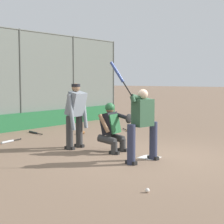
# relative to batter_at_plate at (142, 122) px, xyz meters

# --- Properties ---
(ground_plane) EXTENTS (160.00, 160.00, 0.00)m
(ground_plane) POSITION_rel_batter_at_plate_xyz_m (-0.49, -0.11, -0.90)
(ground_plane) COLOR #7A604C
(home_plate_marker) EXTENTS (0.43, 0.43, 0.01)m
(home_plate_marker) POSITION_rel_batter_at_plate_xyz_m (-0.49, -0.11, -0.89)
(home_plate_marker) COLOR white
(home_plate_marker) RESTS_ON ground_plane
(batter_at_plate) EXTENTS (0.97, 0.79, 2.25)m
(batter_at_plate) POSITION_rel_batter_at_plate_xyz_m (0.00, 0.00, 0.00)
(batter_at_plate) COLOR #2D334C
(batter_at_plate) RESTS_ON ground_plane
(catcher_behind_plate) EXTENTS (0.69, 0.80, 1.27)m
(catcher_behind_plate) POSITION_rel_batter_at_plate_xyz_m (-0.51, -1.22, -0.24)
(catcher_behind_plate) COLOR #333333
(catcher_behind_plate) RESTS_ON ground_plane
(umpire_home) EXTENTS (0.71, 0.45, 1.75)m
(umpire_home) POSITION_rel_batter_at_plate_xyz_m (-0.33, -2.31, 0.04)
(umpire_home) COLOR #333333
(umpire_home) RESTS_ON ground_plane
(spare_bat_near_backstop) EXTENTS (0.85, 0.20, 0.07)m
(spare_bat_near_backstop) POSITION_rel_batter_at_plate_xyz_m (0.16, -4.53, -0.87)
(spare_bat_near_backstop) COLOR black
(spare_bat_near_backstop) RESTS_ON ground_plane
(spare_bat_third_base_side) EXTENTS (0.56, 0.77, 0.07)m
(spare_bat_third_base_side) POSITION_rel_batter_at_plate_xyz_m (-3.88, -3.01, -0.87)
(spare_bat_third_base_side) COLOR black
(spare_bat_third_base_side) RESTS_ON ground_plane
(spare_bat_first_base_side) EXTENTS (0.24, 0.87, 0.07)m
(spare_bat_first_base_side) POSITION_rel_batter_at_plate_xyz_m (-1.53, -5.35, -0.87)
(spare_bat_first_base_side) COLOR black
(spare_bat_first_base_side) RESTS_ON ground_plane
(fielding_glove_on_dirt) EXTENTS (0.32, 0.24, 0.12)m
(fielding_glove_on_dirt) POSITION_rel_batter_at_plate_xyz_m (-2.38, -3.94, -0.84)
(fielding_glove_on_dirt) COLOR brown
(fielding_glove_on_dirt) RESTS_ON ground_plane
(baseball_loose) EXTENTS (0.07, 0.07, 0.07)m
(baseball_loose) POSITION_rel_batter_at_plate_xyz_m (1.89, 1.30, -0.86)
(baseball_loose) COLOR white
(baseball_loose) RESTS_ON ground_plane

